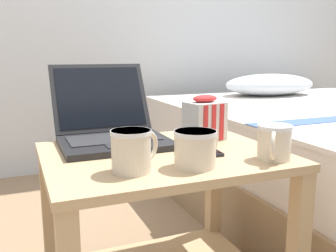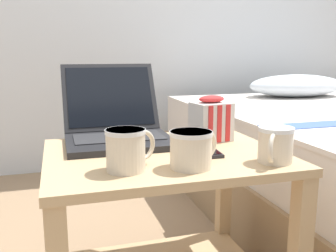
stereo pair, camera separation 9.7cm
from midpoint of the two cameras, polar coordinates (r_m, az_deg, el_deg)
name	(u,v)px [view 1 (the left image)]	position (r m, az deg, el deg)	size (l,w,h in m)	color
bedside_table	(163,216)	(1.09, -3.41, -13.56)	(0.63, 0.50, 0.52)	tan
laptop	(110,127)	(1.16, -11.20, -0.11)	(0.31, 0.37, 0.23)	black
mug_front_left	(196,147)	(0.88, 1.13, -3.19)	(0.13, 0.10, 0.09)	beige
mug_front_right	(274,140)	(0.97, 13.16, -2.19)	(0.10, 0.11, 0.09)	beige
mug_mid_center	(132,149)	(0.86, -8.74, -3.46)	(0.13, 0.09, 0.10)	beige
snack_bag	(205,119)	(1.16, 3.24, 1.03)	(0.13, 0.11, 0.14)	silver
cell_phone	(201,149)	(1.03, 2.35, -3.62)	(0.08, 0.15, 0.01)	black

